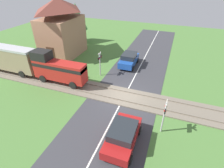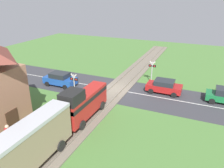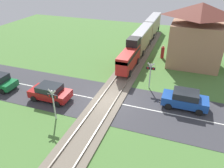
{
  "view_description": "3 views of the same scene",
  "coord_description": "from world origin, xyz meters",
  "px_view_note": "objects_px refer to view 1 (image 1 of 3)",
  "views": [
    {
      "loc": [
        -12.84,
        -3.55,
        9.9
      ],
      "look_at": [
        0.0,
        1.22,
        1.2
      ],
      "focal_mm": 28.0,
      "sensor_mm": 36.0,
      "label": 1
    },
    {
      "loc": [
        -8.72,
        21.12,
        10.14
      ],
      "look_at": [
        0.0,
        1.22,
        1.2
      ],
      "focal_mm": 35.0,
      "sensor_mm": 36.0,
      "label": 2
    },
    {
      "loc": [
        6.04,
        -15.65,
        11.26
      ],
      "look_at": [
        0.0,
        1.22,
        1.2
      ],
      "focal_mm": 35.0,
      "sensor_mm": 36.0,
      "label": 3
    }
  ],
  "objects_px": {
    "station_building": "(61,29)",
    "pedestrian_by_station": "(39,58)",
    "crossing_signal_east_approach": "(100,61)",
    "car_near_crossing": "(123,135)",
    "crossing_signal_west_approach": "(165,113)",
    "car_far_side": "(129,59)"
  },
  "relations": [
    {
      "from": "car_far_side",
      "to": "pedestrian_by_station",
      "type": "distance_m",
      "value": 11.36
    },
    {
      "from": "car_near_crossing",
      "to": "car_far_side",
      "type": "bearing_deg",
      "value": 13.74
    },
    {
      "from": "crossing_signal_west_approach",
      "to": "station_building",
      "type": "xyz_separation_m",
      "value": [
        10.03,
        14.83,
        1.83
      ]
    },
    {
      "from": "crossing_signal_west_approach",
      "to": "crossing_signal_east_approach",
      "type": "bearing_deg",
      "value": 50.77
    },
    {
      "from": "car_far_side",
      "to": "station_building",
      "type": "distance_m",
      "value": 10.0
    },
    {
      "from": "car_near_crossing",
      "to": "crossing_signal_east_approach",
      "type": "distance_m",
      "value": 9.78
    },
    {
      "from": "station_building",
      "to": "car_near_crossing",
      "type": "bearing_deg",
      "value": -133.98
    },
    {
      "from": "pedestrian_by_station",
      "to": "crossing_signal_east_approach",
      "type": "bearing_deg",
      "value": -90.49
    },
    {
      "from": "car_far_side",
      "to": "crossing_signal_east_approach",
      "type": "relative_size",
      "value": 1.39
    },
    {
      "from": "crossing_signal_east_approach",
      "to": "pedestrian_by_station",
      "type": "relative_size",
      "value": 1.58
    },
    {
      "from": "crossing_signal_east_approach",
      "to": "pedestrian_by_station",
      "type": "bearing_deg",
      "value": 89.51
    },
    {
      "from": "crossing_signal_west_approach",
      "to": "pedestrian_by_station",
      "type": "xyz_separation_m",
      "value": [
        6.26,
        16.04,
        -0.99
      ]
    },
    {
      "from": "crossing_signal_east_approach",
      "to": "station_building",
      "type": "height_order",
      "value": "station_building"
    },
    {
      "from": "station_building",
      "to": "pedestrian_by_station",
      "type": "relative_size",
      "value": 4.22
    },
    {
      "from": "car_near_crossing",
      "to": "crossing_signal_west_approach",
      "type": "relative_size",
      "value": 1.36
    },
    {
      "from": "crossing_signal_east_approach",
      "to": "pedestrian_by_station",
      "type": "distance_m",
      "value": 8.52
    },
    {
      "from": "crossing_signal_west_approach",
      "to": "car_far_side",
      "type": "bearing_deg",
      "value": 28.19
    },
    {
      "from": "station_building",
      "to": "car_far_side",
      "type": "bearing_deg",
      "value": -91.6
    },
    {
      "from": "car_near_crossing",
      "to": "crossing_signal_west_approach",
      "type": "xyz_separation_m",
      "value": [
        2.02,
        -2.35,
        1.02
      ]
    },
    {
      "from": "car_far_side",
      "to": "crossing_signal_east_approach",
      "type": "xyz_separation_m",
      "value": [
        -3.57,
        2.35,
        0.97
      ]
    },
    {
      "from": "crossing_signal_east_approach",
      "to": "pedestrian_by_station",
      "type": "height_order",
      "value": "crossing_signal_east_approach"
    },
    {
      "from": "station_building",
      "to": "pedestrian_by_station",
      "type": "bearing_deg",
      "value": 162.26
    }
  ]
}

